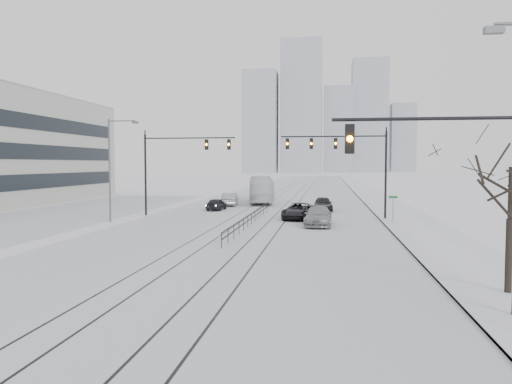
# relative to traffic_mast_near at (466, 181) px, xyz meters

# --- Properties ---
(ground) EXTENTS (500.00, 500.00, 0.00)m
(ground) POSITION_rel_traffic_mast_near_xyz_m (-10.79, -6.00, -4.56)
(ground) COLOR white
(ground) RESTS_ON ground
(road) EXTENTS (22.00, 260.00, 0.02)m
(road) POSITION_rel_traffic_mast_near_xyz_m (-10.79, 54.00, -4.55)
(road) COLOR silver
(road) RESTS_ON ground
(sidewalk_east) EXTENTS (5.00, 260.00, 0.16)m
(sidewalk_east) POSITION_rel_traffic_mast_near_xyz_m (2.71, 54.00, -4.48)
(sidewalk_east) COLOR white
(sidewalk_east) RESTS_ON ground
(curb) EXTENTS (0.10, 260.00, 0.12)m
(curb) POSITION_rel_traffic_mast_near_xyz_m (0.26, 54.00, -4.50)
(curb) COLOR gray
(curb) RESTS_ON ground
(parking_strip) EXTENTS (14.00, 60.00, 0.03)m
(parking_strip) POSITION_rel_traffic_mast_near_xyz_m (-30.79, 29.00, -4.55)
(parking_strip) COLOR silver
(parking_strip) RESTS_ON ground
(tram_rails) EXTENTS (5.30, 180.00, 0.01)m
(tram_rails) POSITION_rel_traffic_mast_near_xyz_m (-10.79, 34.00, -4.54)
(tram_rails) COLOR black
(tram_rails) RESTS_ON ground
(skyline) EXTENTS (96.00, 48.00, 72.00)m
(skyline) POSITION_rel_traffic_mast_near_xyz_m (-5.77, 267.63, 26.08)
(skyline) COLOR #A0A4AF
(skyline) RESTS_ON ground
(traffic_mast_near) EXTENTS (6.10, 0.37, 7.00)m
(traffic_mast_near) POSITION_rel_traffic_mast_near_xyz_m (0.00, 0.00, 0.00)
(traffic_mast_near) COLOR black
(traffic_mast_near) RESTS_ON ground
(traffic_mast_ne) EXTENTS (9.60, 0.37, 8.00)m
(traffic_mast_ne) POSITION_rel_traffic_mast_near_xyz_m (-2.64, 29.00, 1.20)
(traffic_mast_ne) COLOR black
(traffic_mast_ne) RESTS_ON ground
(traffic_mast_nw) EXTENTS (9.10, 0.37, 8.00)m
(traffic_mast_nw) POSITION_rel_traffic_mast_near_xyz_m (-19.31, 30.00, 1.01)
(traffic_mast_nw) COLOR black
(traffic_mast_nw) RESTS_ON ground
(street_light_west) EXTENTS (2.73, 0.25, 9.00)m
(street_light_west) POSITION_rel_traffic_mast_near_xyz_m (-22.99, 24.00, 0.65)
(street_light_west) COLOR #595B60
(street_light_west) RESTS_ON ground
(bare_tree) EXTENTS (4.40, 4.40, 6.10)m
(bare_tree) POSITION_rel_traffic_mast_near_xyz_m (2.41, 3.00, -0.07)
(bare_tree) COLOR black
(bare_tree) RESTS_ON ground
(median_fence) EXTENTS (0.06, 24.00, 1.00)m
(median_fence) POSITION_rel_traffic_mast_near_xyz_m (-10.79, 24.00, -4.04)
(median_fence) COLOR black
(median_fence) RESTS_ON ground
(street_sign) EXTENTS (0.70, 0.06, 2.40)m
(street_sign) POSITION_rel_traffic_mast_near_xyz_m (1.01, 26.00, -2.96)
(street_sign) COLOR #595B60
(street_sign) RESTS_ON ground
(sedan_sb_inner) EXTENTS (1.79, 3.96, 1.32)m
(sedan_sb_inner) POSITION_rel_traffic_mast_near_xyz_m (-16.53, 36.16, -3.90)
(sedan_sb_inner) COLOR black
(sedan_sb_inner) RESTS_ON ground
(sedan_sb_outer) EXTENTS (2.07, 4.85, 1.55)m
(sedan_sb_outer) POSITION_rel_traffic_mast_near_xyz_m (-16.15, 41.97, -3.78)
(sedan_sb_outer) COLOR #ABAEB3
(sedan_sb_outer) RESTS_ON ground
(sedan_nb_front) EXTENTS (3.20, 5.64, 1.49)m
(sedan_nb_front) POSITION_rel_traffic_mast_near_xyz_m (-7.09, 28.58, -3.82)
(sedan_nb_front) COLOR black
(sedan_nb_front) RESTS_ON ground
(sedan_nb_right) EXTENTS (2.29, 5.43, 1.56)m
(sedan_nb_right) POSITION_rel_traffic_mast_near_xyz_m (-5.22, 23.93, -3.78)
(sedan_nb_right) COLOR gray
(sedan_nb_right) RESTS_ON ground
(sedan_nb_far) EXTENTS (2.20, 4.59, 1.52)m
(sedan_nb_far) POSITION_rel_traffic_mast_near_xyz_m (-4.91, 37.18, -3.80)
(sedan_nb_far) COLOR black
(sedan_nb_far) RESTS_ON ground
(box_truck) EXTENTS (4.77, 12.62, 3.43)m
(box_truck) POSITION_rel_traffic_mast_near_xyz_m (-13.07, 47.05, -2.85)
(box_truck) COLOR silver
(box_truck) RESTS_ON ground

